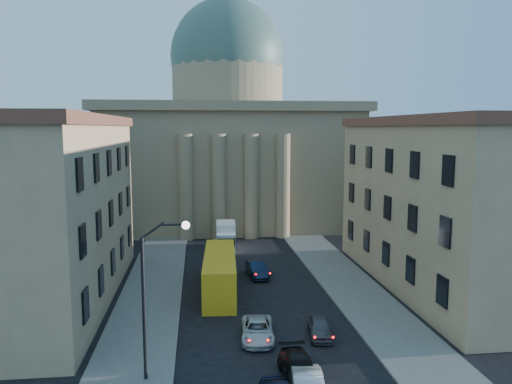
{
  "coord_description": "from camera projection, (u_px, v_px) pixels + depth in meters",
  "views": [
    {
      "loc": [
        -4.52,
        -18.18,
        13.71
      ],
      "look_at": [
        -0.2,
        18.69,
        8.93
      ],
      "focal_mm": 35.0,
      "sensor_mm": 36.0,
      "label": 1
    }
  ],
  "objects": [
    {
      "name": "car_left_mid",
      "position": [
        258.0,
        330.0,
        32.5
      ],
      "size": [
        2.47,
        4.67,
        1.25
      ],
      "primitive_type": "imported",
      "rotation": [
        0.0,
        0.0,
        -0.09
      ],
      "color": "silver",
      "rests_on": "ground"
    },
    {
      "name": "building_left",
      "position": [
        38.0,
        209.0,
        38.95
      ],
      "size": [
        11.6,
        26.6,
        14.7
      ],
      "color": "tan",
      "rests_on": "ground"
    },
    {
      "name": "car_right_mid",
      "position": [
        299.0,
        370.0,
        27.06
      ],
      "size": [
        1.94,
        4.63,
        1.34
      ],
      "primitive_type": "imported",
      "rotation": [
        0.0,
        0.0,
        0.02
      ],
      "color": "black",
      "rests_on": "ground"
    },
    {
      "name": "street_lamp",
      "position": [
        153.0,
        287.0,
        26.59
      ],
      "size": [
        2.62,
        0.44,
        8.83
      ],
      "color": "black",
      "rests_on": "ground"
    },
    {
      "name": "church",
      "position": [
        228.0,
        140.0,
        73.31
      ],
      "size": [
        68.02,
        28.76,
        36.6
      ],
      "color": "#8E7457",
      "rests_on": "ground"
    },
    {
      "name": "city_bus",
      "position": [
        220.0,
        272.0,
        41.91
      ],
      "size": [
        3.2,
        11.43,
        3.19
      ],
      "rotation": [
        0.0,
        0.0,
        -0.05
      ],
      "color": "yellow",
      "rests_on": "ground"
    },
    {
      "name": "car_right_distant",
      "position": [
        257.0,
        269.0,
        46.18
      ],
      "size": [
        1.87,
        4.34,
        1.39
      ],
      "primitive_type": "imported",
      "rotation": [
        0.0,
        0.0,
        0.1
      ],
      "color": "black",
      "rests_on": "ground"
    },
    {
      "name": "box_truck",
      "position": [
        226.0,
        237.0,
        56.68
      ],
      "size": [
        2.34,
        5.45,
        2.94
      ],
      "rotation": [
        0.0,
        0.0,
        -0.05
      ],
      "color": "silver",
      "rests_on": "ground"
    },
    {
      "name": "car_right_far",
      "position": [
        320.0,
        327.0,
        32.95
      ],
      "size": [
        1.91,
        3.78,
        1.24
      ],
      "primitive_type": "imported",
      "rotation": [
        0.0,
        0.0,
        -0.13
      ],
      "color": "#47474C",
      "rests_on": "ground"
    },
    {
      "name": "sidewalk_left",
      "position": [
        146.0,
        313.0,
        36.93
      ],
      "size": [
        5.0,
        60.0,
        0.15
      ],
      "primitive_type": "cube",
      "color": "#5B5953",
      "rests_on": "ground"
    },
    {
      "name": "building_right",
      "position": [
        450.0,
        202.0,
        42.87
      ],
      "size": [
        11.6,
        26.6,
        14.7
      ],
      "color": "tan",
      "rests_on": "ground"
    },
    {
      "name": "sidewalk_right",
      "position": [
        368.0,
        304.0,
        38.89
      ],
      "size": [
        5.0,
        60.0,
        0.15
      ],
      "primitive_type": "cube",
      "color": "#5B5953",
      "rests_on": "ground"
    }
  ]
}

